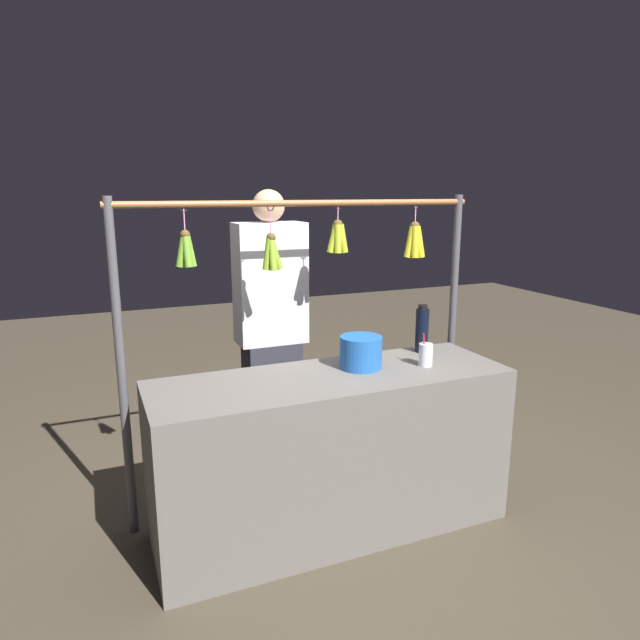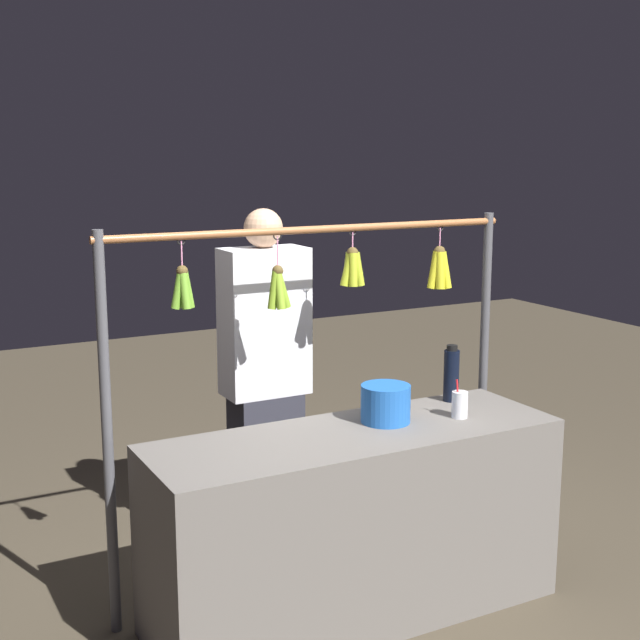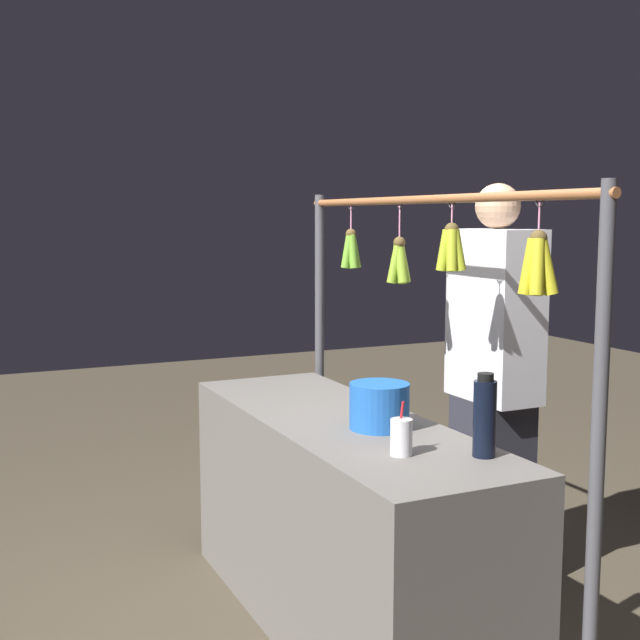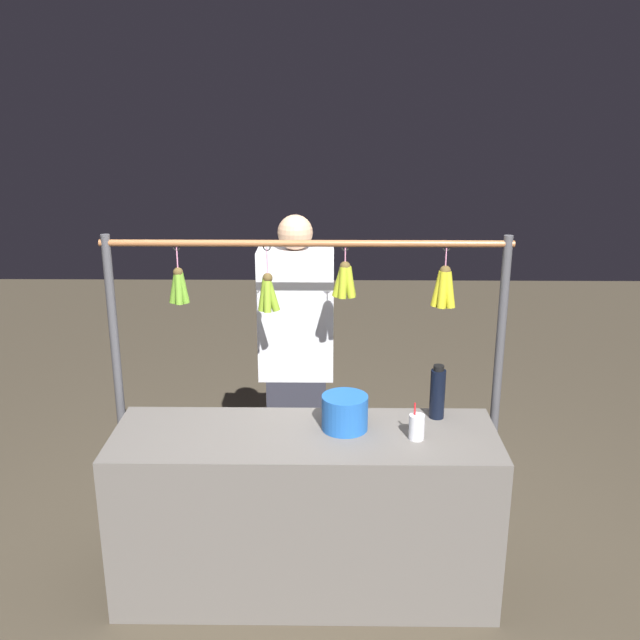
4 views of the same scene
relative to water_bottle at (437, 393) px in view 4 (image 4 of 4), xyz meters
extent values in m
plane|color=#483F30|center=(0.63, 0.19, -0.94)|extent=(12.00, 12.00, 0.00)
cube|color=#66605B|center=(0.63, 0.19, -0.54)|extent=(1.77, 0.57, 0.82)
cylinder|color=#4C4C51|center=(-0.32, -0.16, -0.11)|extent=(0.04, 0.04, 1.67)
cylinder|color=#4C4C51|center=(1.57, -0.16, -0.11)|extent=(0.04, 0.04, 1.67)
cylinder|color=#9E6038|center=(0.63, -0.16, 0.69)|extent=(1.95, 0.03, 0.03)
torus|color=black|center=(-0.03, -0.16, 0.67)|extent=(0.04, 0.01, 0.04)
cylinder|color=pink|center=(-0.03, -0.16, 0.61)|extent=(0.01, 0.01, 0.11)
sphere|color=brown|center=(-0.03, -0.16, 0.55)|extent=(0.05, 0.05, 0.05)
cylinder|color=gold|center=(-0.01, -0.16, 0.47)|extent=(0.07, 0.04, 0.18)
cylinder|color=gold|center=(-0.02, -0.14, 0.47)|extent=(0.05, 0.07, 0.18)
cylinder|color=gold|center=(-0.05, -0.14, 0.47)|extent=(0.06, 0.06, 0.18)
cylinder|color=gold|center=(-0.05, -0.18, 0.47)|extent=(0.07, 0.07, 0.18)
cylinder|color=gold|center=(-0.02, -0.19, 0.47)|extent=(0.05, 0.07, 0.18)
torus|color=black|center=(0.44, -0.16, 0.67)|extent=(0.04, 0.01, 0.04)
cylinder|color=pink|center=(0.44, -0.16, 0.62)|extent=(0.01, 0.01, 0.09)
sphere|color=brown|center=(0.44, -0.16, 0.57)|extent=(0.05, 0.05, 0.05)
cylinder|color=#A3B426|center=(0.47, -0.16, 0.50)|extent=(0.08, 0.04, 0.15)
cylinder|color=#A3B426|center=(0.45, -0.14, 0.50)|extent=(0.05, 0.06, 0.15)
cylinder|color=#A3B426|center=(0.42, -0.15, 0.50)|extent=(0.06, 0.05, 0.16)
cylinder|color=#A3B426|center=(0.42, -0.17, 0.50)|extent=(0.07, 0.05, 0.16)
cylinder|color=#A3B426|center=(0.45, -0.18, 0.50)|extent=(0.05, 0.06, 0.15)
torus|color=black|center=(0.81, -0.16, 0.67)|extent=(0.04, 0.01, 0.04)
cylinder|color=pink|center=(0.81, -0.16, 0.59)|extent=(0.01, 0.01, 0.15)
sphere|color=brown|center=(0.81, -0.16, 0.52)|extent=(0.05, 0.05, 0.05)
cylinder|color=#81A82A|center=(0.83, -0.16, 0.44)|extent=(0.06, 0.04, 0.17)
cylinder|color=#81A82A|center=(0.81, -0.14, 0.44)|extent=(0.04, 0.07, 0.17)
cylinder|color=#81A82A|center=(0.79, -0.16, 0.44)|extent=(0.08, 0.04, 0.17)
cylinder|color=#81A82A|center=(0.81, -0.18, 0.44)|extent=(0.04, 0.08, 0.17)
torus|color=black|center=(1.24, -0.16, 0.67)|extent=(0.04, 0.01, 0.04)
cylinder|color=pink|center=(1.24, -0.16, 0.61)|extent=(0.01, 0.01, 0.12)
sphere|color=brown|center=(1.24, -0.16, 0.54)|extent=(0.05, 0.05, 0.05)
cylinder|color=#67A02D|center=(1.25, -0.16, 0.47)|extent=(0.07, 0.04, 0.16)
cylinder|color=#67A02D|center=(1.23, -0.14, 0.47)|extent=(0.04, 0.06, 0.16)
cylinder|color=#67A02D|center=(1.22, -0.16, 0.47)|extent=(0.06, 0.04, 0.16)
cylinder|color=#67A02D|center=(1.24, -0.18, 0.47)|extent=(0.04, 0.07, 0.16)
cylinder|color=black|center=(0.00, 0.00, -0.01)|extent=(0.07, 0.07, 0.24)
cylinder|color=black|center=(0.00, 0.00, 0.13)|extent=(0.05, 0.05, 0.02)
cylinder|color=blue|center=(0.44, 0.13, -0.05)|extent=(0.21, 0.21, 0.16)
cylinder|color=silver|center=(0.12, 0.23, -0.07)|extent=(0.07, 0.07, 0.12)
cylinder|color=red|center=(0.13, 0.23, -0.04)|extent=(0.01, 0.03, 0.17)
cube|color=#2D2D38|center=(0.70, -0.56, -0.54)|extent=(0.32, 0.22, 0.81)
cube|color=silver|center=(0.70, -0.56, 0.22)|extent=(0.40, 0.22, 0.71)
sphere|color=tan|center=(0.70, -0.56, 0.66)|extent=(0.19, 0.19, 0.19)
camera|label=1|loc=(1.68, 2.54, 0.75)|focal=31.39mm
camera|label=2|loc=(2.41, 3.18, 1.03)|focal=49.25mm
camera|label=3|loc=(-2.06, 1.53, 0.62)|focal=46.36mm
camera|label=4|loc=(0.52, 3.18, 1.37)|focal=40.64mm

